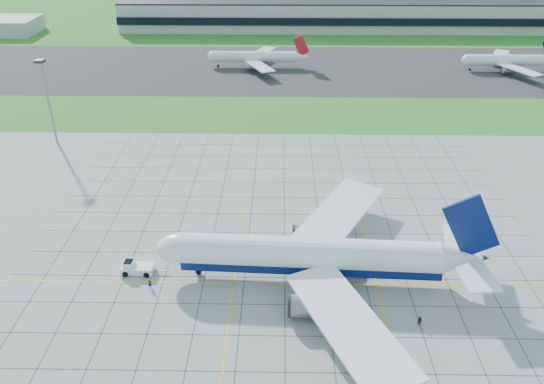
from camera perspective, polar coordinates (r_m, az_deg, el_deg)
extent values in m
plane|color=#9B9B96|center=(106.98, 1.37, -9.19)|extent=(1400.00, 1400.00, 0.00)
cube|color=#337521|center=(186.00, 1.29, 8.38)|extent=(700.00, 35.00, 0.04)
cube|color=#383838|center=(238.15, 1.27, 13.13)|extent=(700.00, 75.00, 0.04)
cube|color=#337521|center=(345.13, 1.24, 18.25)|extent=(700.00, 145.00, 0.04)
cube|color=#474744|center=(124.19, -21.49, -5.43)|extent=(0.18, 130.00, 0.02)
cube|color=#474744|center=(121.39, -17.98, -5.58)|extent=(0.18, 130.00, 0.02)
cube|color=#474744|center=(119.06, -14.32, -5.73)|extent=(0.18, 130.00, 0.02)
cube|color=#474744|center=(117.23, -10.52, -5.85)|extent=(0.18, 130.00, 0.02)
cube|color=#474744|center=(115.93, -6.62, -5.95)|extent=(0.18, 130.00, 0.02)
cube|color=#474744|center=(115.17, -2.65, -6.03)|extent=(0.18, 130.00, 0.02)
cube|color=#474744|center=(114.96, 1.35, -6.07)|extent=(0.18, 130.00, 0.02)
cube|color=#474744|center=(115.31, 5.35, -6.09)|extent=(0.18, 130.00, 0.02)
cube|color=#474744|center=(116.21, 9.31, -6.08)|extent=(0.18, 130.00, 0.02)
cube|color=#474744|center=(117.65, 13.19, -6.04)|extent=(0.18, 130.00, 0.02)
cube|color=#474744|center=(119.60, 16.96, -5.97)|extent=(0.18, 130.00, 0.02)
cube|color=#474744|center=(122.05, 20.59, -5.89)|extent=(0.18, 130.00, 0.02)
cube|color=#474744|center=(124.97, 24.06, -5.78)|extent=(0.18, 130.00, 0.02)
cube|color=#474744|center=(89.47, 1.41, -18.81)|extent=(110.00, 0.18, 0.02)
cube|color=#474744|center=(94.99, 1.40, -15.21)|extent=(110.00, 0.18, 0.02)
cube|color=#474744|center=(100.84, 1.38, -12.02)|extent=(110.00, 0.18, 0.02)
cube|color=#474744|center=(106.97, 1.37, -9.18)|extent=(110.00, 0.18, 0.02)
cube|color=#474744|center=(113.34, 1.36, -6.66)|extent=(110.00, 0.18, 0.02)
cube|color=#474744|center=(119.90, 1.35, -4.41)|extent=(110.00, 0.18, 0.02)
cube|color=#474744|center=(126.62, 1.34, -2.40)|extent=(110.00, 0.18, 0.02)
cube|color=#474744|center=(133.49, 1.33, -0.59)|extent=(110.00, 0.18, 0.02)
cube|color=#474744|center=(140.47, 1.32, 1.04)|extent=(110.00, 0.18, 0.02)
cube|color=#474744|center=(147.56, 1.32, 2.52)|extent=(110.00, 0.18, 0.02)
cube|color=#474744|center=(154.74, 1.31, 3.86)|extent=(110.00, 0.18, 0.02)
cube|color=#474744|center=(162.00, 1.30, 5.08)|extent=(110.00, 0.18, 0.02)
cube|color=yellow|center=(105.41, 1.37, -9.86)|extent=(120.00, 0.25, 0.03)
cube|color=yellow|center=(123.56, -3.31, -3.32)|extent=(0.25, 100.00, 0.03)
cube|color=yellow|center=(124.69, 9.66, -3.41)|extent=(0.25, 100.00, 0.03)
cube|color=#B7B7B2|center=(321.79, 8.79, 18.48)|extent=(260.00, 42.00, 15.00)
cube|color=black|center=(300.97, 9.28, 17.60)|extent=(260.00, 1.00, 4.00)
cylinder|color=gray|center=(172.59, -22.87, 8.77)|extent=(0.70, 0.70, 25.00)
cube|color=black|center=(169.03, -23.71, 12.78)|extent=(2.50, 2.50, 0.80)
cylinder|color=white|center=(103.29, 4.11, -6.65)|extent=(50.01, 8.96, 6.49)
cube|color=#07164E|center=(104.51, 4.07, -7.56)|extent=(49.99, 8.53, 1.73)
ellipsoid|color=white|center=(105.85, -9.55, -6.04)|extent=(10.69, 7.00, 6.49)
cube|color=black|center=(106.09, -10.83, -5.73)|extent=(2.55, 3.58, 0.65)
cone|color=white|center=(107.46, 19.68, -6.75)|extent=(8.95, 6.59, 6.16)
cube|color=#07164E|center=(103.72, 20.63, -3.51)|extent=(11.80, 1.13, 13.80)
cube|color=white|center=(118.56, 7.27, -2.25)|extent=(23.15, 31.22, 1.05)
cube|color=white|center=(90.95, 8.23, -13.74)|extent=(20.86, 31.68, 1.05)
cylinder|color=slate|center=(114.46, 4.08, -4.63)|extent=(7.23, 4.46, 4.11)
cylinder|color=slate|center=(96.46, 4.00, -12.18)|extent=(7.23, 4.46, 4.11)
cylinder|color=gray|center=(108.03, -7.94, -8.13)|extent=(0.41, 0.41, 2.81)
cylinder|color=black|center=(108.53, -7.91, -8.47)|extent=(1.22, 0.60, 1.19)
cylinder|color=black|center=(109.47, 6.88, -7.94)|extent=(1.47, 1.37, 1.41)
cylinder|color=black|center=(104.06, 7.02, -10.24)|extent=(1.47, 1.37, 1.41)
cube|color=white|center=(111.05, -14.24, -7.98)|extent=(6.53, 3.30, 1.49)
cube|color=white|center=(110.94, -15.15, -7.47)|extent=(2.03, 2.44, 1.17)
cube|color=black|center=(110.82, -15.17, -7.38)|extent=(1.81, 2.21, 0.75)
cube|color=gray|center=(109.98, -11.92, -8.28)|extent=(3.20, 0.35, 0.19)
cylinder|color=black|center=(112.95, -15.06, -7.63)|extent=(1.20, 0.59, 1.17)
cylinder|color=black|center=(110.89, -15.48, -8.48)|extent=(1.20, 0.59, 1.17)
cylinder|color=black|center=(111.71, -12.96, -7.78)|extent=(1.20, 0.59, 1.17)
cylinder|color=black|center=(109.62, -13.35, -8.65)|extent=(1.20, 0.59, 1.17)
imported|color=black|center=(106.57, -12.99, -9.60)|extent=(0.84, 0.81, 1.93)
imported|color=black|center=(99.64, 15.59, -13.23)|extent=(1.18, 1.21, 1.96)
cylinder|color=white|center=(239.62, -1.91, 14.34)|extent=(36.55, 4.80, 4.80)
cube|color=red|center=(238.23, 3.14, 15.46)|extent=(7.46, 0.40, 9.15)
cube|color=white|center=(250.34, -1.18, 14.82)|extent=(13.89, 20.66, 0.40)
cube|color=white|center=(229.13, -1.38, 13.43)|extent=(13.89, 20.66, 0.40)
cylinder|color=black|center=(242.68, -1.13, 13.56)|extent=(1.00, 1.00, 1.00)
cylinder|color=black|center=(238.45, -1.17, 13.27)|extent=(1.00, 1.00, 1.00)
cylinder|color=white|center=(254.72, 23.76, 12.85)|extent=(32.10, 4.80, 4.80)
cube|color=white|center=(265.60, 23.36, 13.35)|extent=(13.89, 20.66, 0.40)
cube|color=white|center=(246.03, 25.08, 11.86)|extent=(13.89, 20.66, 0.40)
cylinder|color=black|center=(258.70, 23.97, 12.10)|extent=(1.00, 1.00, 1.00)
cylinder|color=black|center=(254.80, 24.31, 11.79)|extent=(1.00, 1.00, 1.00)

